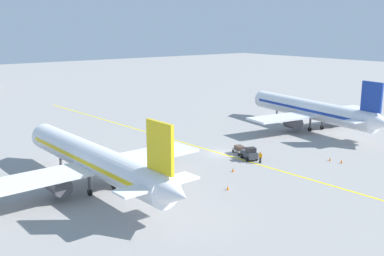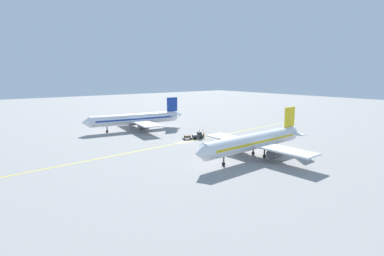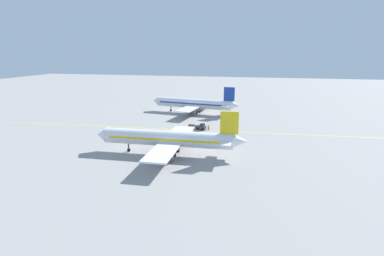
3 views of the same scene
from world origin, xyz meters
TOP-DOWN VIEW (x-y plane):
  - ground_plane at (0.00, 0.00)m, footprint 400.00×400.00m
  - apron_yellow_centreline at (0.00, 0.00)m, footprint 7.95×119.79m
  - airplane_at_gate at (-22.49, -2.52)m, footprint 28.16×35.49m
  - airplane_adjacent_stand at (25.35, 2.28)m, footprint 28.46×35.49m
  - baggage_tug_dark at (1.23, -5.18)m, footprint 2.48×3.31m
  - baggage_cart_trailing at (2.24, -2.04)m, footprint 2.13×2.90m
  - ground_crew_worker at (1.20, -7.43)m, footprint 0.27×0.58m
  - traffic_cone_near_nose at (10.47, -14.77)m, footprint 0.32×0.32m
  - traffic_cone_mid_apron at (-10.01, -12.72)m, footprint 0.32×0.32m
  - traffic_cone_by_wingtip at (-4.67, -7.96)m, footprint 0.32×0.32m
  - traffic_cone_far_edge at (10.15, -13.03)m, footprint 0.32×0.32m

SIDE VIEW (x-z plane):
  - ground_plane at x=0.00m, z-range 0.00..0.00m
  - apron_yellow_centreline at x=0.00m, z-range 0.00..0.01m
  - traffic_cone_near_nose at x=10.47m, z-range 0.00..0.55m
  - traffic_cone_mid_apron at x=-10.01m, z-range 0.00..0.55m
  - traffic_cone_by_wingtip at x=-4.67m, z-range 0.00..0.55m
  - traffic_cone_far_edge at x=10.15m, z-range 0.00..0.55m
  - baggage_cart_trailing at x=2.24m, z-range 0.14..1.38m
  - baggage_tug_dark at x=1.23m, z-range -0.15..1.96m
  - ground_crew_worker at x=1.20m, z-range 0.07..1.75m
  - airplane_at_gate at x=-22.49m, z-range -1.59..9.01m
  - airplane_adjacent_stand at x=25.35m, z-range -1.59..9.01m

